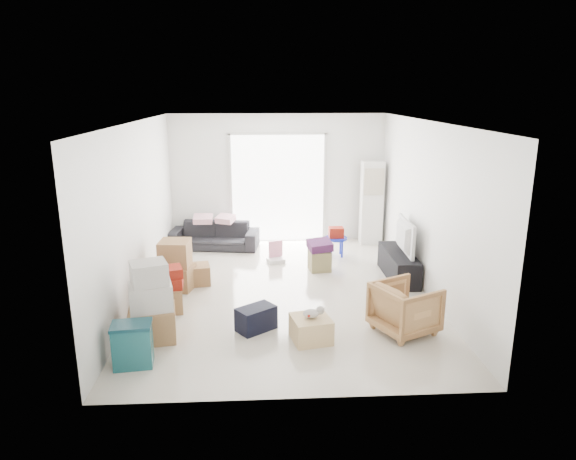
# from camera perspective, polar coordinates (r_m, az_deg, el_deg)

# --- Properties ---
(room_shell) EXTENTS (4.98, 6.48, 3.18)m
(room_shell) POSITION_cam_1_polar(r_m,az_deg,el_deg) (7.96, -0.35, 2.19)
(room_shell) COLOR beige
(room_shell) RESTS_ON ground
(sliding_door) EXTENTS (2.10, 0.04, 2.33)m
(sliding_door) POSITION_cam_1_polar(r_m,az_deg,el_deg) (10.90, -1.13, 5.15)
(sliding_door) COLOR white
(sliding_door) RESTS_ON room_shell
(ac_tower) EXTENTS (0.45, 0.30, 1.75)m
(ac_tower) POSITION_cam_1_polar(r_m,az_deg,el_deg) (10.89, 9.26, 2.98)
(ac_tower) COLOR white
(ac_tower) RESTS_ON room_shell
(tv_console) EXTENTS (0.41, 1.38, 0.46)m
(tv_console) POSITION_cam_1_polar(r_m,az_deg,el_deg) (9.11, 12.18, -3.80)
(tv_console) COLOR black
(tv_console) RESTS_ON room_shell
(television) EXTENTS (0.60, 1.02, 0.13)m
(television) POSITION_cam_1_polar(r_m,az_deg,el_deg) (9.02, 12.29, -2.02)
(television) COLOR black
(television) RESTS_ON tv_console
(sofa) EXTENTS (1.86, 0.76, 0.71)m
(sofa) POSITION_cam_1_polar(r_m,az_deg,el_deg) (10.66, -8.22, -0.14)
(sofa) COLOR black
(sofa) RESTS_ON room_shell
(pillow_left) EXTENTS (0.41, 0.33, 0.13)m
(pillow_left) POSITION_cam_1_polar(r_m,az_deg,el_deg) (10.59, -9.46, 2.04)
(pillow_left) COLOR #DDA1B1
(pillow_left) RESTS_ON sofa
(pillow_right) EXTENTS (0.43, 0.40, 0.12)m
(pillow_right) POSITION_cam_1_polar(r_m,az_deg,el_deg) (10.54, -6.98, 2.04)
(pillow_right) COLOR #DDA1B1
(pillow_right) RESTS_ON sofa
(armchair) EXTENTS (0.94, 0.96, 0.75)m
(armchair) POSITION_cam_1_polar(r_m,az_deg,el_deg) (7.08, 12.90, -8.20)
(armchair) COLOR tan
(armchair) RESTS_ON room_shell
(storage_bins) EXTENTS (0.50, 0.37, 0.54)m
(storage_bins) POSITION_cam_1_polar(r_m,az_deg,el_deg) (6.42, -16.88, -12.08)
(storage_bins) COLOR #175055
(storage_bins) RESTS_ON room_shell
(box_stack_a) EXTENTS (0.65, 0.57, 1.06)m
(box_stack_a) POSITION_cam_1_polar(r_m,az_deg,el_deg) (6.89, -14.95, -8.11)
(box_stack_a) COLOR olive
(box_stack_a) RESTS_ON room_shell
(box_stack_b) EXTENTS (0.59, 0.57, 0.66)m
(box_stack_b) POSITION_cam_1_polar(r_m,az_deg,el_deg) (7.80, -13.52, -6.57)
(box_stack_b) COLOR olive
(box_stack_b) RESTS_ON room_shell
(box_stack_c) EXTENTS (0.63, 0.56, 0.82)m
(box_stack_c) POSITION_cam_1_polar(r_m,az_deg,el_deg) (8.55, -12.38, -3.89)
(box_stack_c) COLOR olive
(box_stack_c) RESTS_ON room_shell
(loose_box) EXTENTS (0.46, 0.46, 0.33)m
(loose_box) POSITION_cam_1_polar(r_m,az_deg,el_deg) (8.78, -9.99, -4.87)
(loose_box) COLOR olive
(loose_box) RESTS_ON room_shell
(duffel_bag) EXTENTS (0.59, 0.55, 0.33)m
(duffel_bag) POSITION_cam_1_polar(r_m,az_deg,el_deg) (7.06, -3.57, -9.79)
(duffel_bag) COLOR black
(duffel_bag) RESTS_ON room_shell
(ottoman) EXTENTS (0.41, 0.41, 0.37)m
(ottoman) POSITION_cam_1_polar(r_m,az_deg,el_deg) (9.30, 3.52, -3.39)
(ottoman) COLOR #978C58
(ottoman) RESTS_ON room_shell
(blanket) EXTENTS (0.46, 0.46, 0.14)m
(blanket) POSITION_cam_1_polar(r_m,az_deg,el_deg) (9.22, 3.54, -1.90)
(blanket) COLOR #512052
(blanket) RESTS_ON ottoman
(kids_table) EXTENTS (0.44, 0.44, 0.58)m
(kids_table) POSITION_cam_1_polar(r_m,az_deg,el_deg) (10.06, 5.35, -0.66)
(kids_table) COLOR #1121B9
(kids_table) RESTS_ON room_shell
(toy_walker) EXTENTS (0.36, 0.35, 0.39)m
(toy_walker) POSITION_cam_1_polar(r_m,az_deg,el_deg) (9.76, -1.37, -2.92)
(toy_walker) COLOR silver
(toy_walker) RESTS_ON room_shell
(wood_crate) EXTENTS (0.57, 0.57, 0.32)m
(wood_crate) POSITION_cam_1_polar(r_m,az_deg,el_deg) (6.78, 2.56, -10.92)
(wood_crate) COLOR tan
(wood_crate) RESTS_ON room_shell
(plush_bunny) EXTENTS (0.29, 0.17, 0.14)m
(plush_bunny) POSITION_cam_1_polar(r_m,az_deg,el_deg) (6.69, 2.85, -9.15)
(plush_bunny) COLOR #B2ADA8
(plush_bunny) RESTS_ON wood_crate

